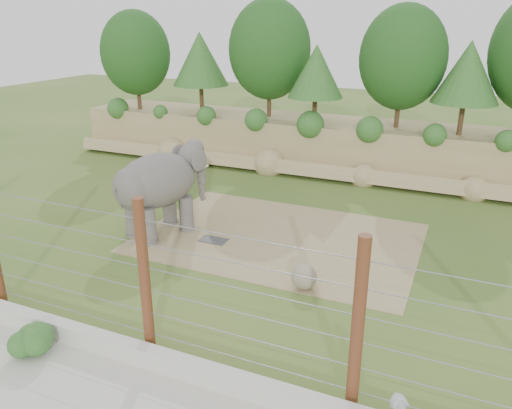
% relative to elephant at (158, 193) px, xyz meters
% --- Properties ---
extents(ground, '(90.00, 90.00, 0.00)m').
position_rel_elephant_xyz_m(ground, '(3.81, -1.65, -1.61)').
color(ground, '#3E6523').
rests_on(ground, ground).
extents(back_embankment, '(30.00, 5.52, 8.77)m').
position_rel_elephant_xyz_m(back_embankment, '(4.40, 11.03, 2.35)').
color(back_embankment, '#9A8659').
rests_on(back_embankment, ground).
extents(dirt_patch, '(10.00, 7.00, 0.02)m').
position_rel_elephant_xyz_m(dirt_patch, '(4.31, 1.35, -1.60)').
color(dirt_patch, '#9C8C5E').
rests_on(dirt_patch, ground).
extents(drain_grate, '(1.00, 0.60, 0.03)m').
position_rel_elephant_xyz_m(drain_grate, '(2.19, 0.14, -1.58)').
color(drain_grate, '#262628').
rests_on(drain_grate, dirt_patch).
extents(elephant, '(2.98, 4.33, 3.23)m').
position_rel_elephant_xyz_m(elephant, '(0.00, 0.00, 0.00)').
color(elephant, '#55524C').
rests_on(elephant, ground).
extents(stone_ball, '(0.78, 0.78, 0.78)m').
position_rel_elephant_xyz_m(stone_ball, '(6.33, -1.82, -1.20)').
color(stone_ball, gray).
rests_on(stone_ball, dirt_patch).
extents(retaining_wall, '(26.00, 0.35, 0.50)m').
position_rel_elephant_xyz_m(retaining_wall, '(3.81, -6.65, -1.36)').
color(retaining_wall, beige).
rests_on(retaining_wall, ground).
extents(barrier_fence, '(20.26, 0.26, 4.00)m').
position_rel_elephant_xyz_m(barrier_fence, '(3.81, -6.15, 0.39)').
color(barrier_fence, '#5D281D').
rests_on(barrier_fence, ground).
extents(walkway_shrub, '(0.78, 0.78, 0.78)m').
position_rel_elephant_xyz_m(walkway_shrub, '(1.28, -7.45, -1.21)').
color(walkway_shrub, '#245C24').
rests_on(walkway_shrub, walkway).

